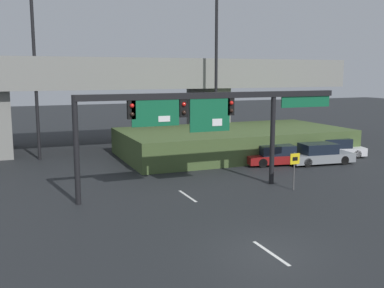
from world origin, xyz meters
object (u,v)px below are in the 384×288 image
(signal_gantry, at_px, (204,112))
(parked_sedan_near_right, at_px, (277,155))
(speed_limit_sign, at_px, (294,166))
(highway_light_pole_far, at_px, (35,66))
(parked_sedan_mid_right, at_px, (319,154))
(parked_sedan_far_right, at_px, (336,148))
(highway_light_pole_near, at_px, (216,47))

(signal_gantry, height_order, parked_sedan_near_right, signal_gantry)
(speed_limit_sign, xyz_separation_m, highway_light_pole_far, (-12.47, 14.66, 5.54))
(parked_sedan_mid_right, bearing_deg, signal_gantry, -155.06)
(parked_sedan_mid_right, distance_m, parked_sedan_far_right, 3.28)
(highway_light_pole_near, relative_size, parked_sedan_far_right, 3.61)
(speed_limit_sign, bearing_deg, parked_sedan_mid_right, 42.51)
(highway_light_pole_far, relative_size, parked_sedan_near_right, 2.65)
(highway_light_pole_far, bearing_deg, speed_limit_sign, -49.61)
(signal_gantry, xyz_separation_m, highway_light_pole_far, (-7.79, 12.92, 2.56))
(signal_gantry, xyz_separation_m, parked_sedan_mid_right, (10.63, 3.71, -3.69))
(parked_sedan_mid_right, height_order, parked_sedan_far_right, parked_sedan_mid_right)
(speed_limit_sign, relative_size, highway_light_pole_far, 0.16)
(highway_light_pole_near, xyz_separation_m, parked_sedan_mid_right, (4.76, -7.30, -7.81))
(highway_light_pole_far, bearing_deg, parked_sedan_mid_right, -26.57)
(parked_sedan_near_right, bearing_deg, signal_gantry, -138.56)
(signal_gantry, xyz_separation_m, speed_limit_sign, (4.68, -1.74, -2.98))
(highway_light_pole_near, height_order, parked_sedan_near_right, highway_light_pole_near)
(speed_limit_sign, bearing_deg, highway_light_pole_near, 84.68)
(signal_gantry, height_order, highway_light_pole_far, highway_light_pole_far)
(signal_gantry, distance_m, parked_sedan_far_right, 14.95)
(highway_light_pole_far, height_order, parked_sedan_near_right, highway_light_pole_far)
(parked_sedan_near_right, height_order, parked_sedan_far_right, parked_sedan_far_right)
(highway_light_pole_near, height_order, highway_light_pole_far, highway_light_pole_near)
(speed_limit_sign, xyz_separation_m, parked_sedan_near_right, (3.05, 6.39, -0.74))
(highway_light_pole_far, relative_size, parked_sedan_mid_right, 2.69)
(highway_light_pole_near, bearing_deg, parked_sedan_mid_right, -56.90)
(signal_gantry, distance_m, highway_light_pole_near, 13.14)
(speed_limit_sign, height_order, parked_sedan_mid_right, speed_limit_sign)
(highway_light_pole_near, distance_m, parked_sedan_near_right, 10.27)
(parked_sedan_near_right, distance_m, parked_sedan_mid_right, 3.04)
(speed_limit_sign, xyz_separation_m, parked_sedan_far_right, (8.78, 7.10, -0.71))
(signal_gantry, bearing_deg, parked_sedan_mid_right, 19.23)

